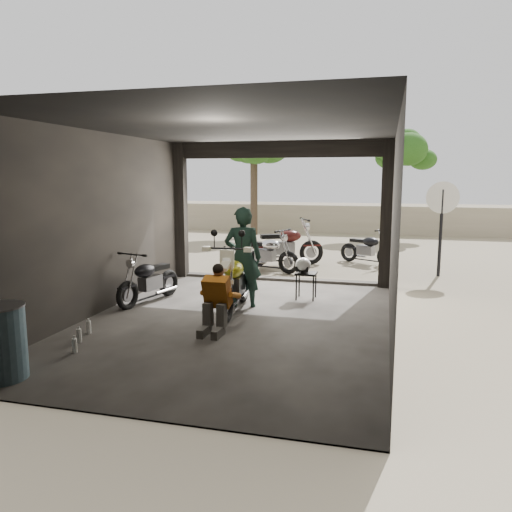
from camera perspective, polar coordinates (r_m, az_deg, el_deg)
The scene contains 16 objects.
ground at distance 8.45m, azimuth -2.39°, elevation -7.60°, with size 80.00×80.00×0.00m, color #7A6D56.
garage at distance 8.69m, azimuth -1.39°, elevation 1.51°, with size 7.00×7.13×3.20m.
boundary_wall at distance 21.94m, azimuth 8.40°, elevation 4.19°, with size 18.00×0.30×1.20m, color gray.
tree_left at distance 21.00m, azimuth -0.24°, elevation 13.32°, with size 2.20×2.20×5.60m.
tree_right at distance 21.77m, azimuth 16.09°, elevation 11.70°, with size 2.20×2.20×5.00m.
main_bike at distance 8.94m, azimuth -2.42°, elevation -2.43°, with size 0.79×1.92×1.28m, color #EEEBC9, non-canonical shape.
left_bike at distance 9.83m, azimuth -12.15°, elevation -2.32°, with size 0.63×1.53×1.03m, color black, non-canonical shape.
outside_bike_a at distance 12.82m, azimuth 1.25°, elevation 0.68°, with size 0.67×1.64×1.11m, color black, non-canonical shape.
outside_bike_b at distance 13.67m, azimuth 3.33°, elevation 1.58°, with size 0.79×1.91×1.29m, color #421110, non-canonical shape.
outside_bike_c at distance 14.25m, azimuth 12.58°, elevation 1.11°, with size 0.62×1.50×1.01m, color black, non-canonical shape.
rider at distance 9.21m, azimuth -1.50°, elevation -0.18°, with size 0.69×0.45×1.88m, color black.
mechanic at distance 7.72m, azimuth -4.74°, elevation -5.19°, with size 0.53×0.72×1.05m, color #C76F1A, non-canonical shape.
stool at distance 9.89m, azimuth 5.76°, elevation -2.30°, with size 0.40×0.40×0.56m.
helmet at distance 9.87m, azimuth 5.41°, elevation -1.02°, with size 0.31×0.32×0.29m, color white.
oil_drum at distance 6.74m, azimuth -27.18°, elevation -8.89°, with size 0.59×0.59×0.91m, color #3D5967.
sign_post at distance 12.88m, azimuth 20.47°, elevation 4.61°, with size 0.77×0.08×2.31m.
Camera 1 is at (2.38, -7.73, 2.42)m, focal length 35.00 mm.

